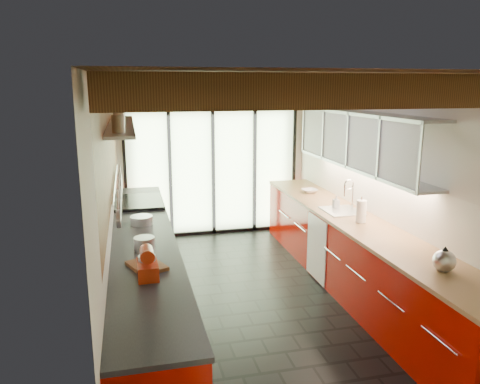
{
  "coord_description": "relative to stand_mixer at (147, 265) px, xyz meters",
  "views": [
    {
      "loc": [
        -1.37,
        -4.98,
        2.52
      ],
      "look_at": [
        -0.08,
        0.4,
        1.25
      ],
      "focal_mm": 35.0,
      "sensor_mm": 36.0,
      "label": 1
    }
  ],
  "objects": [
    {
      "name": "bowl",
      "position": [
        2.54,
        2.67,
        -0.08
      ],
      "size": [
        0.25,
        0.25,
        0.06
      ],
      "primitive_type": "imported",
      "rotation": [
        0.0,
        0.0,
        0.09
      ],
      "color": "silver",
      "rests_on": "right_counter"
    },
    {
      "name": "room_shell",
      "position": [
        1.27,
        1.17,
        0.63
      ],
      "size": [
        5.5,
        5.5,
        5.5
      ],
      "color": "silver",
      "rests_on": "ground"
    },
    {
      "name": "sink_assembly",
      "position": [
        2.56,
        1.57,
        -0.07
      ],
      "size": [
        0.45,
        0.52,
        0.43
      ],
      "color": "silver",
      "rests_on": "right_counter"
    },
    {
      "name": "ceiling_beams",
      "position": [
        1.27,
        1.54,
        1.43
      ],
      "size": [
        3.14,
        5.06,
        4.9
      ],
      "color": "#593316",
      "rests_on": "ground"
    },
    {
      "name": "range_stove",
      "position": [
        -0.01,
        2.62,
        -0.56
      ],
      "size": [
        0.66,
        0.9,
        0.97
      ],
      "color": "silver",
      "rests_on": "ground"
    },
    {
      "name": "pot_small",
      "position": [
        -0.0,
        1.58,
        -0.06
      ],
      "size": [
        0.34,
        0.34,
        0.1
      ],
      "primitive_type": "cylinder",
      "rotation": [
        0.0,
        0.0,
        -0.38
      ],
      "color": "silver",
      "rests_on": "left_counter"
    },
    {
      "name": "soap_bottle",
      "position": [
        2.54,
        1.74,
        -0.02
      ],
      "size": [
        0.08,
        0.08,
        0.17
      ],
      "primitive_type": "imported",
      "rotation": [
        0.0,
        0.0,
        -0.07
      ],
      "color": "silver",
      "rests_on": "right_counter"
    },
    {
      "name": "left_counter",
      "position": [
        -0.01,
        1.17,
        -0.57
      ],
      "size": [
        0.68,
        5.0,
        0.92
      ],
      "color": "#A20B00",
      "rests_on": "ground"
    },
    {
      "name": "left_wall_fixtures",
      "position": [
        -0.2,
        1.46,
        0.76
      ],
      "size": [
        0.28,
        2.6,
        0.96
      ],
      "color": "silver",
      "rests_on": "ground"
    },
    {
      "name": "kettle",
      "position": [
        2.54,
        -0.48,
        -0.0
      ],
      "size": [
        0.27,
        0.28,
        0.24
      ],
      "color": "silver",
      "rests_on": "right_counter"
    },
    {
      "name": "paper_towel",
      "position": [
        2.54,
        1.05,
        0.03
      ],
      "size": [
        0.12,
        0.12,
        0.32
      ],
      "color": "white",
      "rests_on": "right_counter"
    },
    {
      "name": "upper_cabinets_right",
      "position": [
        2.7,
        1.47,
        0.82
      ],
      "size": [
        0.34,
        3.0,
        3.0
      ],
      "color": "silver",
      "rests_on": "ground"
    },
    {
      "name": "stand_mixer",
      "position": [
        0.0,
        0.0,
        0.0
      ],
      "size": [
        0.18,
        0.31,
        0.28
      ],
      "color": "red",
      "rests_on": "left_counter"
    },
    {
      "name": "ground",
      "position": [
        1.27,
        1.17,
        -1.03
      ],
      "size": [
        5.5,
        5.5,
        0.0
      ],
      "primitive_type": "plane",
      "color": "black",
      "rests_on": "ground"
    },
    {
      "name": "right_counter",
      "position": [
        2.54,
        1.17,
        -0.57
      ],
      "size": [
        0.68,
        5.0,
        0.92
      ],
      "color": "#A20B00",
      "rests_on": "ground"
    },
    {
      "name": "cutting_board",
      "position": [
        -0.0,
        0.21,
        -0.09
      ],
      "size": [
        0.39,
        0.44,
        0.03
      ],
      "primitive_type": "cube",
      "rotation": [
        0.0,
        0.0,
        0.4
      ],
      "color": "brown",
      "rests_on": "left_counter"
    },
    {
      "name": "glass_door",
      "position": [
        1.27,
        3.86,
        0.63
      ],
      "size": [
        2.95,
        0.1,
        2.9
      ],
      "color": "#C6EAAD",
      "rests_on": "ground"
    },
    {
      "name": "pot_large",
      "position": [
        -0.0,
        0.68,
        -0.04
      ],
      "size": [
        0.26,
        0.26,
        0.13
      ],
      "primitive_type": "cylinder",
      "rotation": [
        0.0,
        0.0,
        0.3
      ],
      "color": "silver",
      "rests_on": "left_counter"
    }
  ]
}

